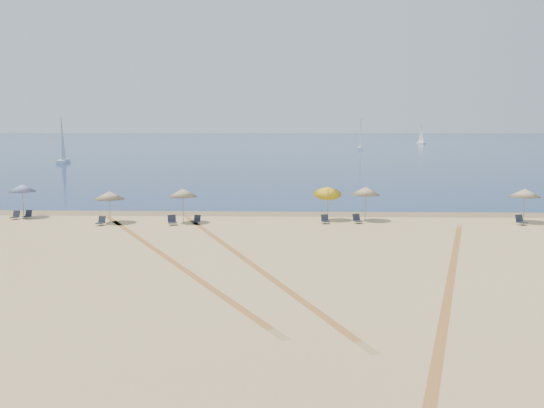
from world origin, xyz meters
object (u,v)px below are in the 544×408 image
(chair_2, at_px, (101,221))
(sailboat_0, at_px, (63,149))
(umbrella_1, at_px, (109,195))
(chair_6, at_px, (357,219))
(chair_1, at_px, (28,215))
(chair_3, at_px, (172,221))
(chair_7, at_px, (521,220))
(umbrella_4, at_px, (366,191))
(umbrella_5, at_px, (525,193))
(umbrella_2, at_px, (183,193))
(sailboat_1, at_px, (421,138))
(sailboat_2, at_px, (361,140))
(umbrella_0, at_px, (22,188))
(chair_5, at_px, (325,220))
(umbrella_3, at_px, (327,190))
(chair_4, at_px, (197,220))
(chair_0, at_px, (15,216))

(chair_2, height_order, sailboat_0, sailboat_0)
(umbrella_1, distance_m, chair_6, 17.31)
(umbrella_1, bearing_deg, chair_1, 165.85)
(chair_3, bearing_deg, chair_7, -18.78)
(umbrella_4, relative_size, umbrella_5, 1.03)
(umbrella_2, relative_size, umbrella_4, 0.98)
(chair_7, height_order, sailboat_1, sailboat_1)
(chair_6, height_order, sailboat_2, sailboat_2)
(umbrella_0, bearing_deg, chair_3, -13.07)
(umbrella_4, height_order, chair_5, umbrella_4)
(chair_2, distance_m, chair_7, 28.68)
(umbrella_3, distance_m, sailboat_0, 73.83)
(chair_4, height_order, sailboat_1, sailboat_1)
(umbrella_2, distance_m, chair_3, 2.11)
(sailboat_2, bearing_deg, umbrella_5, -84.13)
(sailboat_0, bearing_deg, umbrella_5, -57.57)
(chair_0, bearing_deg, chair_7, 6.84)
(sailboat_2, bearing_deg, umbrella_4, -89.42)
(umbrella_5, relative_size, chair_2, 3.52)
(chair_1, height_order, chair_4, chair_1)
(umbrella_3, height_order, chair_6, umbrella_3)
(sailboat_0, height_order, sailboat_2, sailboat_2)
(umbrella_3, bearing_deg, chair_2, -171.44)
(umbrella_3, distance_m, umbrella_4, 2.70)
(umbrella_5, bearing_deg, umbrella_2, -178.14)
(umbrella_5, bearing_deg, chair_1, 178.87)
(umbrella_3, bearing_deg, chair_6, -26.79)
(chair_0, relative_size, chair_3, 0.83)
(umbrella_0, distance_m, chair_1, 2.02)
(chair_6, bearing_deg, umbrella_3, 131.45)
(sailboat_2, bearing_deg, chair_2, -97.63)
(chair_3, bearing_deg, umbrella_5, -16.69)
(umbrella_1, xyz_separation_m, umbrella_3, (15.21, 1.41, 0.22))
(umbrella_0, bearing_deg, chair_7, -3.18)
(umbrella_4, relative_size, sailboat_2, 0.30)
(chair_4, bearing_deg, umbrella_4, 25.01)
(sailboat_1, bearing_deg, chair_5, -123.74)
(chair_2, relative_size, chair_5, 1.03)
(chair_0, xyz_separation_m, sailboat_0, (-20.38, 60.15, 2.18))
(umbrella_5, relative_size, chair_5, 3.62)
(umbrella_4, height_order, chair_6, umbrella_4)
(chair_7, bearing_deg, chair_6, 158.81)
(umbrella_5, xyz_separation_m, chair_6, (-11.67, -0.58, -1.82))
(chair_0, height_order, chair_7, chair_7)
(umbrella_1, relative_size, chair_5, 3.40)
(umbrella_1, relative_size, chair_2, 3.29)
(umbrella_3, bearing_deg, chair_0, -179.79)
(umbrella_2, relative_size, chair_0, 3.68)
(chair_2, distance_m, chair_3, 4.83)
(chair_2, distance_m, chair_5, 15.36)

